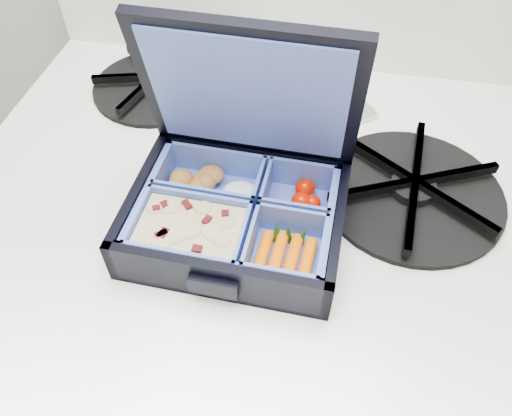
% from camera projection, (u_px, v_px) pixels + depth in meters
% --- Properties ---
extents(stove, '(0.64, 0.64, 0.96)m').
position_uv_depth(stove, '(251.00, 375.00, 0.90)').
color(stove, white).
rests_on(stove, floor).
extents(bento_box, '(0.21, 0.16, 0.05)m').
position_uv_depth(bento_box, '(236.00, 217.00, 0.48)').
color(bento_box, black).
rests_on(bento_box, stove).
extents(burner_grate, '(0.26, 0.26, 0.03)m').
position_uv_depth(burner_grate, '(413.00, 186.00, 0.52)').
color(burner_grate, black).
rests_on(burner_grate, stove).
extents(burner_grate_rear, '(0.20, 0.20, 0.02)m').
position_uv_depth(burner_grate_rear, '(156.00, 82.00, 0.65)').
color(burner_grate_rear, black).
rests_on(burner_grate_rear, stove).
extents(fork, '(0.17, 0.15, 0.01)m').
position_uv_depth(fork, '(298.00, 140.00, 0.59)').
color(fork, silver).
rests_on(fork, stove).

